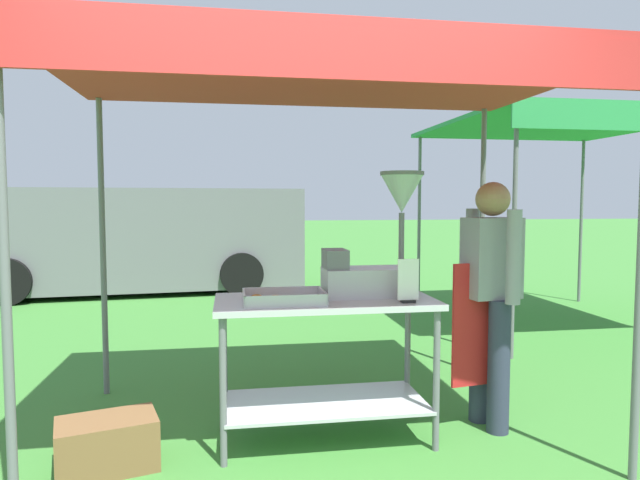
{
  "coord_description": "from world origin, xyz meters",
  "views": [
    {
      "loc": [
        -0.35,
        -2.14,
        1.48
      ],
      "look_at": [
        0.22,
        1.38,
        1.23
      ],
      "focal_mm": 30.96,
      "sensor_mm": 36.0,
      "label": 1
    }
  ],
  "objects": [
    {
      "name": "van_grey",
      "position": [
        -1.96,
        7.4,
        0.88
      ],
      "size": [
        5.55,
        2.45,
        1.69
      ],
      "color": "slate",
      "rests_on": "ground"
    },
    {
      "name": "vendor",
      "position": [
        1.31,
        1.19,
        0.9
      ],
      "size": [
        0.46,
        0.54,
        1.61
      ],
      "color": "#2D3347",
      "rests_on": "ground"
    },
    {
      "name": "menu_sign",
      "position": [
        0.68,
        0.98,
        1.0
      ],
      "size": [
        0.13,
        0.05,
        0.26
      ],
      "color": "black",
      "rests_on": "donut_cart"
    },
    {
      "name": "stall_canopy",
      "position": [
        0.22,
        1.28,
        2.22
      ],
      "size": [
        3.27,
        2.05,
        2.31
      ],
      "color": "slate",
      "rests_on": "ground"
    },
    {
      "name": "donut_tray",
      "position": [
        -0.06,
        1.09,
        0.91
      ],
      "size": [
        0.48,
        0.32,
        0.07
      ],
      "color": "#B7B7BC",
      "rests_on": "donut_cart"
    },
    {
      "name": "ground_plane",
      "position": [
        0.0,
        6.0,
        0.0
      ],
      "size": [
        70.0,
        70.0,
        0.0
      ],
      "primitive_type": "plane",
      "color": "#3D7F33"
    },
    {
      "name": "donut_fryer",
      "position": [
        0.57,
        1.24,
        1.19
      ],
      "size": [
        0.64,
        0.28,
        0.79
      ],
      "color": "#B7B7BC",
      "rests_on": "donut_cart"
    },
    {
      "name": "neighbour_tent",
      "position": [
        3.5,
        3.9,
        2.34
      ],
      "size": [
        2.7,
        2.83,
        2.43
      ],
      "color": "slate",
      "rests_on": "ground"
    },
    {
      "name": "donut_cart",
      "position": [
        0.22,
        1.18,
        0.64
      ],
      "size": [
        1.35,
        0.64,
        0.89
      ],
      "color": "#B7B7BC",
      "rests_on": "ground"
    },
    {
      "name": "supply_crate",
      "position": [
        -1.04,
        0.98,
        0.14
      ],
      "size": [
        0.6,
        0.46,
        0.28
      ],
      "color": "brown",
      "rests_on": "ground"
    }
  ]
}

